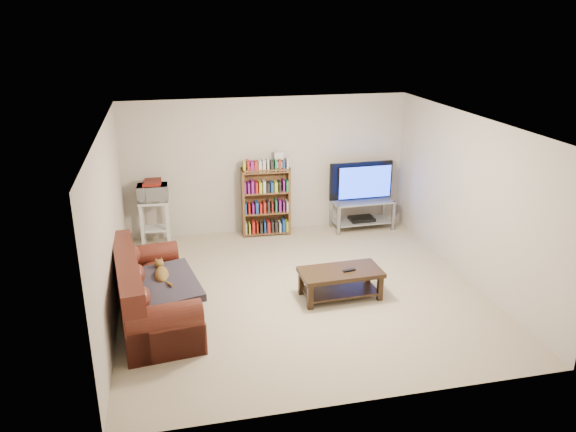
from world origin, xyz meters
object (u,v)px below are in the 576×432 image
object	(u,v)px
coffee_table	(340,278)
bookshelf	(266,201)
sofa	(149,297)
tv_stand	(362,209)

from	to	relation	value
coffee_table	bookshelf	world-z (taller)	bookshelf
coffee_table	bookshelf	bearing A→B (deg)	100.30
sofa	tv_stand	xyz separation A→B (m)	(3.75, 2.51, 0.06)
sofa	bookshelf	xyz separation A→B (m)	(2.00, 2.61, 0.32)
bookshelf	tv_stand	bearing A→B (deg)	-1.05
sofa	coffee_table	size ratio (longest dim) A/B	1.90
coffee_table	tv_stand	size ratio (longest dim) A/B	1.03
coffee_table	tv_stand	xyz separation A→B (m)	(1.19, 2.45, 0.09)
bookshelf	sofa	bearing A→B (deg)	-125.01
sofa	tv_stand	size ratio (longest dim) A/B	1.95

